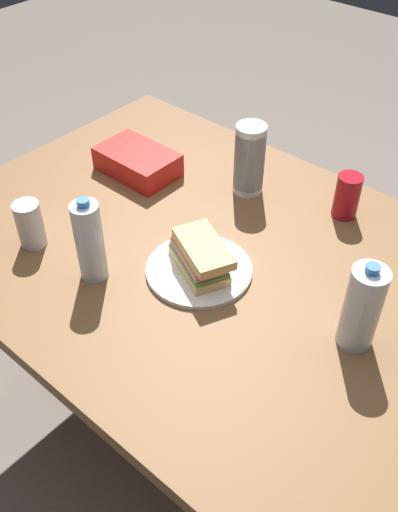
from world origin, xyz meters
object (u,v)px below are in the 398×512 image
paper_plate (199,270)px  water_bottle_spare (362,308)px  plastic_cup_stack (249,159)px  soda_can_red (347,196)px  chip_bag (138,162)px  water_bottle_tall (90,241)px  soda_can_silver (30,224)px  dining_table (210,279)px  sandwich (200,256)px

paper_plate → water_bottle_spare: size_ratio=1.19×
plastic_cup_stack → paper_plate: bearing=-71.2°
soda_can_red → chip_bag: soda_can_red is taller
water_bottle_tall → water_bottle_spare: 0.61m
water_bottle_tall → water_bottle_spare: size_ratio=1.03×
paper_plate → plastic_cup_stack: bearing=108.8°
water_bottle_spare → soda_can_silver: (-0.77, -0.25, -0.04)m
dining_table → water_bottle_tall: (-0.16, -0.24, 0.20)m
water_bottle_spare → water_bottle_tall: bearing=-158.4°
water_bottle_spare → dining_table: bearing=177.6°
water_bottle_tall → water_bottle_spare: bearing=21.6°
water_bottle_spare → soda_can_silver: size_ratio=1.76×
sandwich → chip_bag: size_ratio=0.89×
soda_can_red → plastic_cup_stack: size_ratio=0.60×
sandwich → water_bottle_tall: size_ratio=0.93×
dining_table → soda_can_silver: 0.47m
water_bottle_tall → plastic_cup_stack: water_bottle_tall is taller
chip_bag → water_bottle_spare: water_bottle_spare is taller
sandwich → soda_can_silver: 0.43m
dining_table → water_bottle_spare: water_bottle_spare is taller
chip_bag → soda_can_silver: 0.40m
sandwich → water_bottle_spare: water_bottle_spare is taller
paper_plate → plastic_cup_stack: 0.38m
plastic_cup_stack → soda_can_silver: plastic_cup_stack is taller
plastic_cup_stack → soda_can_silver: 0.60m
sandwich → soda_can_silver: (-0.39, -0.19, 0.01)m
paper_plate → water_bottle_tall: water_bottle_tall is taller
plastic_cup_stack → soda_can_silver: bearing=-116.3°
plastic_cup_stack → water_bottle_tall: bearing=-97.0°
paper_plate → water_bottle_tall: size_ratio=1.16×
soda_can_red → soda_can_silver: bearing=-130.6°
water_bottle_tall → plastic_cup_stack: 0.52m
sandwich → plastic_cup_stack: 0.37m
paper_plate → chip_bag: (-0.42, 0.21, 0.03)m
soda_can_silver → water_bottle_tall: bearing=6.9°
soda_can_red → plastic_cup_stack: 0.28m
paper_plate → chip_bag: chip_bag is taller
soda_can_red → chip_bag: (-0.56, -0.22, -0.03)m
plastic_cup_stack → water_bottle_spare: bearing=-29.9°
water_bottle_tall → soda_can_silver: 0.21m
paper_plate → plastic_cup_stack: (-0.12, 0.34, 0.10)m
paper_plate → water_bottle_spare: (0.39, 0.05, 0.09)m
dining_table → soda_can_red: 0.42m
soda_can_silver → water_bottle_spare: bearing=18.0°
soda_can_silver → dining_table: bearing=36.6°
dining_table → sandwich: size_ratio=7.07×
soda_can_red → water_bottle_tall: 0.68m
paper_plate → sandwich: bearing=1.1°
plastic_cup_stack → water_bottle_spare: 0.58m
dining_table → water_bottle_spare: bearing=-2.4°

